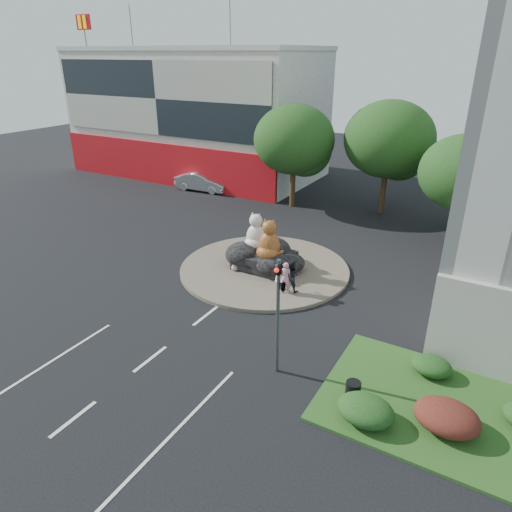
{
  "coord_description": "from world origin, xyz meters",
  "views": [
    {
      "loc": [
        11.81,
        -11.48,
        11.92
      ],
      "look_at": [
        0.77,
        7.65,
        2.0
      ],
      "focal_mm": 32.0,
      "sensor_mm": 36.0,
      "label": 1
    }
  ],
  "objects": [
    {
      "name": "hedge_red",
      "position": [
        11.5,
        2.0,
        0.61
      ],
      "size": [
        2.2,
        1.76,
        0.99
      ],
      "primitive_type": "ellipsoid",
      "color": "#451412",
      "rests_on": "grass_verge"
    },
    {
      "name": "tree_right",
      "position": [
        9.07,
        20.06,
        4.63
      ],
      "size": [
        5.7,
        5.7,
        7.3
      ],
      "color": "#382314",
      "rests_on": "ground"
    },
    {
      "name": "ground",
      "position": [
        0.0,
        0.0,
        0.0
      ],
      "size": [
        120.0,
        120.0,
        0.0
      ],
      "primitive_type": "plane",
      "color": "black",
      "rests_on": "ground"
    },
    {
      "name": "hedge_back_green",
      "position": [
        10.5,
        4.8,
        0.48
      ],
      "size": [
        1.6,
        1.28,
        0.72
      ],
      "primitive_type": "ellipsoid",
      "color": "#113715",
      "rests_on": "grass_verge"
    },
    {
      "name": "kitten_white",
      "position": [
        1.72,
        8.6,
        0.62
      ],
      "size": [
        0.67,
        0.64,
        0.85
      ],
      "primitive_type": null,
      "rotation": [
        0.0,
        0.0,
        0.56
      ],
      "color": "silver",
      "rests_on": "roundabout_island"
    },
    {
      "name": "pedestrian_pink",
      "position": [
        2.48,
        7.8,
        1.08
      ],
      "size": [
        0.75,
        0.61,
        1.77
      ],
      "primitive_type": "imported",
      "rotation": [
        0.0,
        0.0,
        3.47
      ],
      "color": "#C57F8C",
      "rests_on": "roundabout_island"
    },
    {
      "name": "cat_white",
      "position": [
        -0.78,
        10.33,
        2.24
      ],
      "size": [
        1.44,
        1.26,
        2.29
      ],
      "primitive_type": null,
      "rotation": [
        0.0,
        0.0,
        -0.05
      ],
      "color": "silver",
      "rests_on": "rock_plinth"
    },
    {
      "name": "grass_verge",
      "position": [
        12.0,
        3.0,
        0.06
      ],
      "size": [
        10.0,
        6.0,
        0.12
      ],
      "primitive_type": "cube",
      "color": "#29511B",
      "rests_on": "ground"
    },
    {
      "name": "traffic_light",
      "position": [
        5.1,
        2.0,
        3.62
      ],
      "size": [
        0.44,
        1.24,
        5.0
      ],
      "color": "#595B60",
      "rests_on": "ground"
    },
    {
      "name": "kitten_calico",
      "position": [
        -1.29,
        8.8,
        0.63
      ],
      "size": [
        0.65,
        0.61,
        0.85
      ],
      "primitive_type": null,
      "rotation": [
        0.0,
        0.0,
        -0.42
      ],
      "color": "beige",
      "rests_on": "roundabout_island"
    },
    {
      "name": "tree_mid",
      "position": [
        3.07,
        24.06,
        5.56
      ],
      "size": [
        6.84,
        6.84,
        8.76
      ],
      "color": "#382314",
      "rests_on": "ground"
    },
    {
      "name": "tree_left",
      "position": [
        -3.93,
        22.06,
        5.25
      ],
      "size": [
        6.46,
        6.46,
        8.27
      ],
      "color": "#382314",
      "rests_on": "ground"
    },
    {
      "name": "hedge_near_green",
      "position": [
        9.0,
        1.0,
        0.57
      ],
      "size": [
        2.0,
        1.6,
        0.9
      ],
      "primitive_type": "ellipsoid",
      "color": "#113715",
      "rests_on": "grass_verge"
    },
    {
      "name": "litter_bin",
      "position": [
        8.23,
        1.95,
        0.45
      ],
      "size": [
        0.62,
        0.62,
        0.65
      ],
      "primitive_type": "cylinder",
      "rotation": [
        0.0,
        0.0,
        0.1
      ],
      "color": "black",
      "rests_on": "grass_verge"
    },
    {
      "name": "rock_plinth",
      "position": [
        0.0,
        10.0,
        0.65
      ],
      "size": [
        3.2,
        2.6,
        0.9
      ],
      "primitive_type": null,
      "color": "black",
      "rests_on": "roundabout_island"
    },
    {
      "name": "shophouse_block",
      "position": [
        -18.0,
        27.91,
        6.18
      ],
      "size": [
        25.2,
        12.3,
        17.4
      ],
      "color": "silver",
      "rests_on": "ground"
    },
    {
      "name": "cat_tabby",
      "position": [
        0.55,
        9.53,
        2.29
      ],
      "size": [
        1.62,
        1.47,
        2.39
      ],
      "primitive_type": null,
      "rotation": [
        0.0,
        0.0,
        0.17
      ],
      "color": "#B75826",
      "rests_on": "rock_plinth"
    },
    {
      "name": "pedestrian_dark",
      "position": [
        2.65,
        8.12,
        1.08
      ],
      "size": [
        0.9,
        0.73,
        1.75
      ],
      "primitive_type": "imported",
      "rotation": [
        0.0,
        0.0,
        3.22
      ],
      "color": "black",
      "rests_on": "roundabout_island"
    },
    {
      "name": "parked_car",
      "position": [
        -13.3,
        22.05,
        0.85
      ],
      "size": [
        5.32,
        2.25,
        1.71
      ],
      "primitive_type": "imported",
      "rotation": [
        0.0,
        0.0,
        1.66
      ],
      "color": "#B5B6BD",
      "rests_on": "ground"
    },
    {
      "name": "roundabout_island",
      "position": [
        0.0,
        10.0,
        0.1
      ],
      "size": [
        10.0,
        10.0,
        0.2
      ],
      "primitive_type": "cylinder",
      "color": "brown",
      "rests_on": "ground"
    }
  ]
}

